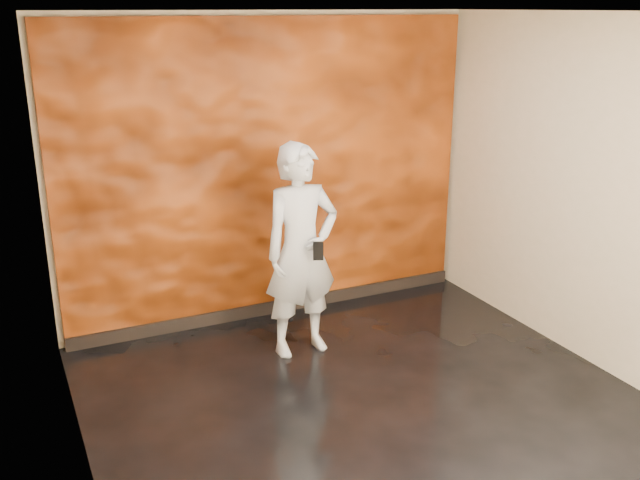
% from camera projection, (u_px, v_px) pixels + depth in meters
% --- Properties ---
extents(room, '(4.02, 4.02, 2.81)m').
position_uv_depth(room, '(378.00, 228.00, 4.83)').
color(room, black).
rests_on(room, ground).
extents(feature_wall, '(3.90, 0.06, 2.75)m').
position_uv_depth(feature_wall, '(272.00, 173.00, 6.53)').
color(feature_wall, '#C85416').
rests_on(feature_wall, ground).
extents(baseboard, '(3.90, 0.04, 0.12)m').
position_uv_depth(baseboard, '(276.00, 307.00, 6.90)').
color(baseboard, black).
rests_on(baseboard, ground).
extents(man, '(0.68, 0.47, 1.81)m').
position_uv_depth(man, '(301.00, 251.00, 5.90)').
color(man, '#AAB1BC').
rests_on(man, ground).
extents(phone, '(0.08, 0.05, 0.16)m').
position_uv_depth(phone, '(318.00, 251.00, 5.68)').
color(phone, black).
rests_on(phone, man).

